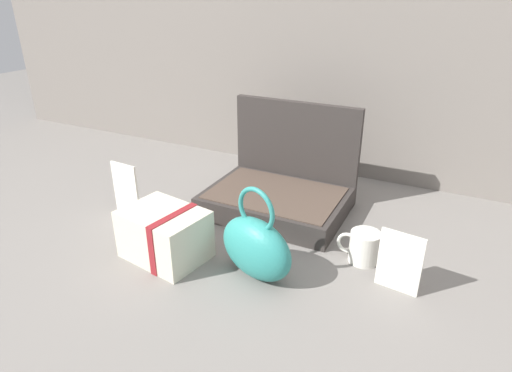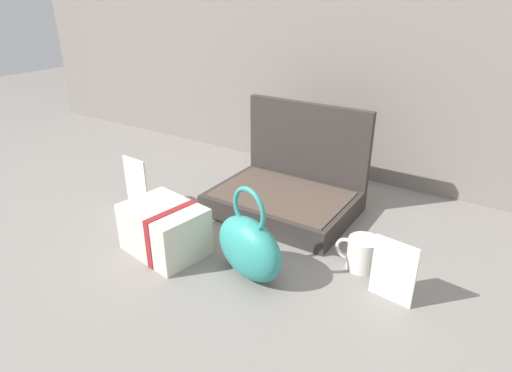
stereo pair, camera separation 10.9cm
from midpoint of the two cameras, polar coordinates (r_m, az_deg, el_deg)
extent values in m
plane|color=slate|center=(1.18, 4.25, -7.48)|extent=(6.00, 6.00, 0.00)
cube|color=#332D2B|center=(1.31, 5.76, -2.47)|extent=(0.41, 0.29, 0.07)
cube|color=#4C3D33|center=(1.29, 5.82, -1.12)|extent=(0.38, 0.26, 0.00)
cube|color=#332D2B|center=(1.39, 8.96, 4.54)|extent=(0.41, 0.02, 0.31)
ellipsoid|color=teal|center=(1.01, 2.22, -8.32)|extent=(0.22, 0.15, 0.15)
torus|color=teal|center=(0.96, 2.32, -3.20)|extent=(0.11, 0.04, 0.11)
cube|color=beige|center=(1.12, -9.28, -5.72)|extent=(0.22, 0.18, 0.13)
cube|color=maroon|center=(1.10, -8.10, -6.36)|extent=(0.04, 0.15, 0.13)
cylinder|color=silver|center=(1.10, 16.76, -8.63)|extent=(0.08, 0.08, 0.08)
torus|color=silver|center=(1.11, 14.67, -8.07)|extent=(0.06, 0.01, 0.06)
cube|color=white|center=(1.36, -13.35, 0.28)|extent=(0.10, 0.01, 0.16)
cube|color=white|center=(1.00, 20.76, -10.60)|extent=(0.10, 0.02, 0.15)
camera|label=1|loc=(0.05, -87.14, 1.32)|focal=30.27mm
camera|label=2|loc=(0.05, 92.86, -1.32)|focal=30.27mm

